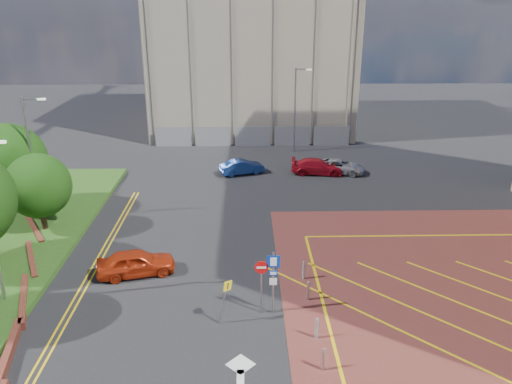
{
  "coord_description": "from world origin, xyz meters",
  "views": [
    {
      "loc": [
        -0.73,
        -19.0,
        13.84
      ],
      "look_at": [
        -0.25,
        3.02,
        5.35
      ],
      "focal_mm": 35.0,
      "sensor_mm": 36.0,
      "label": 1
    }
  ],
  "objects_px": {
    "tree_d": "(9,161)",
    "sign_cluster": "(269,277)",
    "lamp_left_far": "(32,154)",
    "car_red_left": "(136,263)",
    "car_silver_back": "(340,166)",
    "car_red_back": "(318,167)",
    "tree_c": "(38,186)",
    "car_blue_back": "(242,167)",
    "warning_sign": "(225,297)",
    "lamp_back": "(296,107)"
  },
  "relations": [
    {
      "from": "warning_sign",
      "to": "car_red_left",
      "type": "height_order",
      "value": "warning_sign"
    },
    {
      "from": "lamp_left_far",
      "to": "car_blue_back",
      "type": "relative_size",
      "value": 2.12
    },
    {
      "from": "lamp_left_far",
      "to": "sign_cluster",
      "type": "xyz_separation_m",
      "value": [
        14.72,
        -11.02,
        -2.71
      ]
    },
    {
      "from": "lamp_left_far",
      "to": "sign_cluster",
      "type": "bearing_deg",
      "value": -36.82
    },
    {
      "from": "lamp_left_far",
      "to": "sign_cluster",
      "type": "distance_m",
      "value": 18.58
    },
    {
      "from": "warning_sign",
      "to": "lamp_back",
      "type": "bearing_deg",
      "value": 78.25
    },
    {
      "from": "car_red_left",
      "to": "lamp_left_far",
      "type": "bearing_deg",
      "value": 32.94
    },
    {
      "from": "car_blue_back",
      "to": "tree_c",
      "type": "bearing_deg",
      "value": 112.84
    },
    {
      "from": "tree_d",
      "to": "sign_cluster",
      "type": "xyz_separation_m",
      "value": [
        16.8,
        -12.02,
        -1.92
      ]
    },
    {
      "from": "lamp_left_far",
      "to": "car_silver_back",
      "type": "xyz_separation_m",
      "value": [
        21.75,
        9.38,
        -4.07
      ]
    },
    {
      "from": "tree_d",
      "to": "car_red_back",
      "type": "height_order",
      "value": "tree_d"
    },
    {
      "from": "car_red_left",
      "to": "car_red_back",
      "type": "xyz_separation_m",
      "value": [
        12.04,
        16.46,
        -0.05
      ]
    },
    {
      "from": "sign_cluster",
      "to": "car_red_back",
      "type": "distance_m",
      "value": 20.84
    },
    {
      "from": "warning_sign",
      "to": "tree_d",
      "type": "bearing_deg",
      "value": 139.08
    },
    {
      "from": "car_blue_back",
      "to": "car_silver_back",
      "type": "relative_size",
      "value": 0.9
    },
    {
      "from": "tree_c",
      "to": "car_red_left",
      "type": "relative_size",
      "value": 1.19
    },
    {
      "from": "lamp_back",
      "to": "car_red_back",
      "type": "height_order",
      "value": "lamp_back"
    },
    {
      "from": "tree_d",
      "to": "lamp_left_far",
      "type": "distance_m",
      "value": 2.44
    },
    {
      "from": "tree_d",
      "to": "sign_cluster",
      "type": "bearing_deg",
      "value": -35.58
    },
    {
      "from": "sign_cluster",
      "to": "car_blue_back",
      "type": "relative_size",
      "value": 0.85
    },
    {
      "from": "tree_c",
      "to": "lamp_back",
      "type": "distance_m",
      "value": 25.19
    },
    {
      "from": "tree_d",
      "to": "car_red_left",
      "type": "bearing_deg",
      "value": -40.15
    },
    {
      "from": "warning_sign",
      "to": "car_red_back",
      "type": "height_order",
      "value": "warning_sign"
    },
    {
      "from": "tree_d",
      "to": "car_blue_back",
      "type": "distance_m",
      "value": 17.83
    },
    {
      "from": "lamp_back",
      "to": "sign_cluster",
      "type": "bearing_deg",
      "value": -97.97
    },
    {
      "from": "car_red_left",
      "to": "car_silver_back",
      "type": "relative_size",
      "value": 0.98
    },
    {
      "from": "lamp_back",
      "to": "warning_sign",
      "type": "bearing_deg",
      "value": -101.75
    },
    {
      "from": "car_silver_back",
      "to": "lamp_left_far",
      "type": "bearing_deg",
      "value": 132.62
    },
    {
      "from": "car_red_left",
      "to": "car_red_back",
      "type": "relative_size",
      "value": 0.92
    },
    {
      "from": "lamp_left_far",
      "to": "car_silver_back",
      "type": "distance_m",
      "value": 24.04
    },
    {
      "from": "car_red_left",
      "to": "car_blue_back",
      "type": "relative_size",
      "value": 1.09
    },
    {
      "from": "car_red_left",
      "to": "car_blue_back",
      "type": "xyz_separation_m",
      "value": [
        5.62,
        16.56,
        -0.08
      ]
    },
    {
      "from": "sign_cluster",
      "to": "car_silver_back",
      "type": "bearing_deg",
      "value": 70.96
    },
    {
      "from": "car_red_back",
      "to": "car_silver_back",
      "type": "bearing_deg",
      "value": -76.92
    },
    {
      "from": "tree_d",
      "to": "lamp_left_far",
      "type": "relative_size",
      "value": 0.76
    },
    {
      "from": "tree_d",
      "to": "car_red_left",
      "type": "height_order",
      "value": "tree_d"
    },
    {
      "from": "lamp_back",
      "to": "car_silver_back",
      "type": "xyz_separation_m",
      "value": [
        3.25,
        -6.62,
        -3.77
      ]
    },
    {
      "from": "tree_c",
      "to": "car_red_left",
      "type": "xyz_separation_m",
      "value": [
        6.85,
        -5.31,
        -2.49
      ]
    },
    {
      "from": "car_silver_back",
      "to": "tree_c",
      "type": "bearing_deg",
      "value": 137.94
    },
    {
      "from": "tree_c",
      "to": "lamp_left_far",
      "type": "distance_m",
      "value": 2.65
    },
    {
      "from": "tree_c",
      "to": "lamp_left_far",
      "type": "relative_size",
      "value": 0.61
    },
    {
      "from": "sign_cluster",
      "to": "car_red_back",
      "type": "bearing_deg",
      "value": 75.83
    },
    {
      "from": "lamp_back",
      "to": "car_silver_back",
      "type": "relative_size",
      "value": 1.9
    },
    {
      "from": "car_silver_back",
      "to": "car_red_back",
      "type": "bearing_deg",
      "value": 115.76
    },
    {
      "from": "tree_d",
      "to": "warning_sign",
      "type": "height_order",
      "value": "tree_d"
    },
    {
      "from": "tree_c",
      "to": "sign_cluster",
      "type": "bearing_deg",
      "value": -33.16
    },
    {
      "from": "tree_d",
      "to": "lamp_left_far",
      "type": "height_order",
      "value": "lamp_left_far"
    },
    {
      "from": "tree_c",
      "to": "tree_d",
      "type": "distance_m",
      "value": 4.3
    },
    {
      "from": "warning_sign",
      "to": "car_red_back",
      "type": "relative_size",
      "value": 0.51
    },
    {
      "from": "sign_cluster",
      "to": "lamp_back",
      "type": "bearing_deg",
      "value": 82.03
    }
  ]
}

